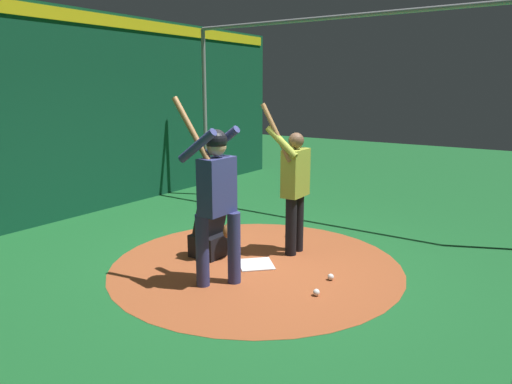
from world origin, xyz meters
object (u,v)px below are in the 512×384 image
baseball_0 (288,234)px  visitor (295,185)px  baseball_1 (331,277)px  batter (216,192)px  catcher (211,228)px  baseball_2 (316,292)px  home_plate (256,264)px

baseball_0 → visitor: bearing=-53.2°
visitor → baseball_1: bearing=-36.2°
baseball_0 → baseball_1: same height
batter → catcher: bearing=133.8°
visitor → baseball_0: size_ratio=27.12×
catcher → baseball_1: (1.65, 0.16, -0.34)m
baseball_1 → baseball_2: size_ratio=1.00×
catcher → baseball_1: size_ratio=13.26×
home_plate → baseball_0: (-0.25, 1.21, 0.03)m
baseball_1 → baseball_2: bearing=-83.3°
catcher → baseball_2: size_ratio=13.26×
baseball_0 → baseball_1: 1.67m
baseball_2 → batter: bearing=-162.2°
home_plate → baseball_2: 1.11m
catcher → visitor: visitor is taller
batter → visitor: (0.19, 1.39, -0.13)m
catcher → baseball_0: (0.42, 1.28, -0.34)m
baseball_0 → baseball_2: bearing=-50.9°
catcher → batter: bearing=-46.2°
baseball_0 → baseball_2: 2.05m
batter → baseball_0: batter is taller
batter → baseball_1: 1.67m
home_plate → catcher: (-0.66, -0.07, 0.38)m
batter → baseball_2: bearing=17.8°
baseball_2 → catcher: bearing=169.8°
home_plate → catcher: 0.76m
baseball_1 → baseball_2: (0.06, -0.47, 0.00)m
visitor → baseball_0: (-0.41, 0.54, -0.90)m
home_plate → baseball_1: (0.99, 0.10, 0.03)m
batter → catcher: size_ratio=2.15×
batter → baseball_1: size_ratio=28.49×
home_plate → batter: batter is taller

